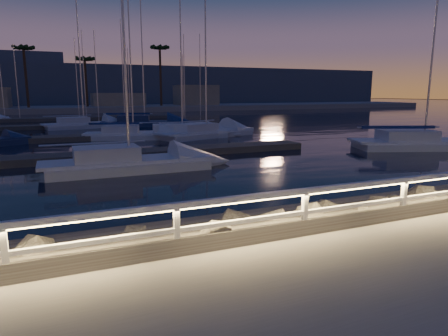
{
  "coord_description": "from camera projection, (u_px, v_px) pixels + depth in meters",
  "views": [
    {
      "loc": [
        -4.08,
        -7.27,
        3.19
      ],
      "look_at": [
        0.72,
        4.0,
        0.84
      ],
      "focal_mm": 32.0,
      "sensor_mm": 36.0,
      "label": 1
    }
  ],
  "objects": [
    {
      "name": "floating_docks",
      "position": [
        101.0,
        130.0,
        38.18
      ],
      "size": [
        22.0,
        36.0,
        0.4
      ],
      "color": "#5E584E",
      "rests_on": "ground"
    },
    {
      "name": "palm_right",
      "position": [
        160.0,
        51.0,
        77.87
      ],
      "size": [
        3.0,
        3.0,
        12.2
      ],
      "color": "#452F20",
      "rests_on": "ground"
    },
    {
      "name": "sailboat_l",
      "position": [
        142.0,
        122.0,
        44.08
      ],
      "size": [
        9.54,
        5.15,
        15.56
      ],
      "rotation": [
        0.0,
        0.0,
        -0.29
      ],
      "color": "#1B284F",
      "rests_on": "ground"
    },
    {
      "name": "sailboat_d",
      "position": [
        420.0,
        142.0,
        26.81
      ],
      "size": [
        9.93,
        5.91,
        16.26
      ],
      "rotation": [
        0.0,
        0.0,
        -0.36
      ],
      "color": "silver",
      "rests_on": "ground"
    },
    {
      "name": "palm_center",
      "position": [
        85.0,
        61.0,
        73.81
      ],
      "size": [
        3.0,
        3.0,
        9.7
      ],
      "color": "#452F20",
      "rests_on": "ground"
    },
    {
      "name": "sailboat_c",
      "position": [
        180.0,
        133.0,
        33.29
      ],
      "size": [
        8.1,
        3.73,
        13.27
      ],
      "rotation": [
        0.0,
        0.0,
        -0.19
      ],
      "color": "silver",
      "rests_on": "ground"
    },
    {
      "name": "ground",
      "position": [
        265.0,
        240.0,
        8.74
      ],
      "size": [
        400.0,
        400.0,
        0.0
      ],
      "primitive_type": "plane",
      "color": "gray",
      "rests_on": "ground"
    },
    {
      "name": "guard_rail",
      "position": [
        263.0,
        206.0,
        8.56
      ],
      "size": [
        44.11,
        0.12,
        1.06
      ],
      "color": "white",
      "rests_on": "ground"
    },
    {
      "name": "riprap",
      "position": [
        172.0,
        240.0,
        9.05
      ],
      "size": [
        36.73,
        2.37,
        1.23
      ],
      "color": "slate",
      "rests_on": "ground"
    },
    {
      "name": "sailboat_k",
      "position": [
        82.0,
        124.0,
        41.84
      ],
      "size": [
        8.51,
        3.93,
        13.94
      ],
      "rotation": [
        0.0,
        0.0,
        0.19
      ],
      "color": "silver",
      "rests_on": "ground"
    },
    {
      "name": "sailboat_h",
      "position": [
        204.0,
        132.0,
        33.55
      ],
      "size": [
        9.47,
        5.57,
        15.49
      ],
      "rotation": [
        0.0,
        0.0,
        0.35
      ],
      "color": "silver",
      "rests_on": "ground"
    },
    {
      "name": "harbor_water",
      "position": [
        103.0,
        137.0,
        37.13
      ],
      "size": [
        400.0,
        440.0,
        0.6
      ],
      "color": "black",
      "rests_on": "ground"
    },
    {
      "name": "far_shore",
      "position": [
        75.0,
        107.0,
        75.55
      ],
      "size": [
        160.0,
        14.0,
        5.2
      ],
      "color": "gray",
      "rests_on": "ground"
    },
    {
      "name": "palm_left",
      "position": [
        24.0,
        51.0,
        68.81
      ],
      "size": [
        3.0,
        3.0,
        11.2
      ],
      "color": "#452F20",
      "rests_on": "ground"
    },
    {
      "name": "sailboat_b",
      "position": [
        125.0,
        162.0,
        19.19
      ],
      "size": [
        8.16,
        2.51,
        13.86
      ],
      "rotation": [
        0.0,
        0.0,
        0.0
      ],
      "color": "silver",
      "rests_on": "ground"
    },
    {
      "name": "sailboat_g",
      "position": [
        131.0,
        134.0,
        32.26
      ],
      "size": [
        7.97,
        4.27,
        13.05
      ],
      "rotation": [
        0.0,
        0.0,
        -0.28
      ],
      "color": "silver",
      "rests_on": "ground"
    }
  ]
}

